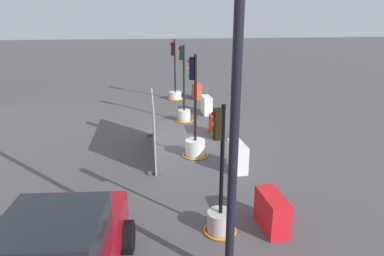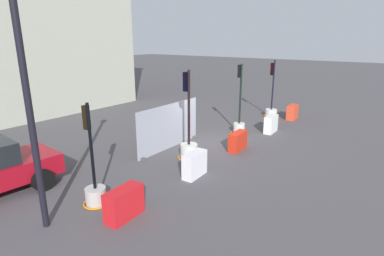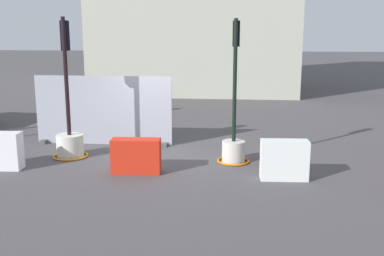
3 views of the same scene
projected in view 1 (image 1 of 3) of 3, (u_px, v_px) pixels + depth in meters
ground_plane at (186, 136)px, 14.29m from camera, size 120.00×120.00×0.00m
traffic_light_0 at (220, 213)px, 7.89m from camera, size 0.78×0.78×3.06m
traffic_light_1 at (195, 140)px, 12.17m from camera, size 0.92×0.92×3.59m
traffic_light_2 at (184, 108)px, 16.18m from camera, size 0.82×0.82×3.54m
traffic_light_3 at (175, 91)px, 20.36m from camera, size 0.91×0.91×3.48m
construction_barrier_0 at (272, 212)px, 8.06m from camera, size 1.15×0.53×0.86m
construction_barrier_1 at (238, 157)px, 11.15m from camera, size 1.08×0.46×0.89m
construction_barrier_2 at (217, 126)px, 14.27m from camera, size 1.15×0.47×0.81m
construction_barrier_3 at (206, 105)px, 17.46m from camera, size 1.06×0.46×0.89m
construction_barrier_4 at (197, 91)px, 20.63m from camera, size 1.04×0.50×0.87m
street_lamp_post at (236, 94)px, 5.50m from camera, size 0.36×0.36×6.15m
site_fence_panel at (154, 128)px, 12.35m from camera, size 3.98×0.50×1.99m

